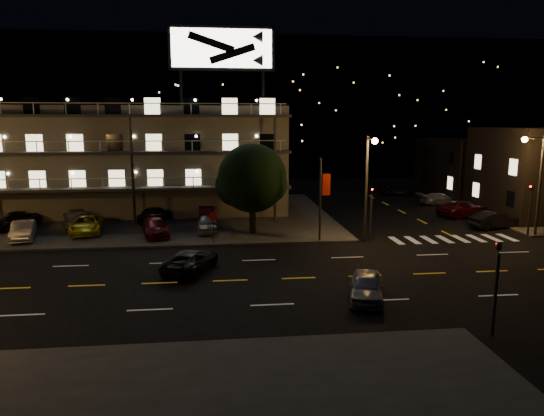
{
  "coord_description": "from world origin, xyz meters",
  "views": [
    {
      "loc": [
        -2.55,
        -26.86,
        9.01
      ],
      "look_at": [
        1.32,
        8.0,
        2.78
      ],
      "focal_mm": 32.0,
      "sensor_mm": 36.0,
      "label": 1
    }
  ],
  "objects": [
    {
      "name": "ground",
      "position": [
        0.0,
        0.0,
        0.0
      ],
      "size": [
        140.0,
        140.0,
        0.0
      ],
      "primitive_type": "plane",
      "color": "black",
      "rests_on": "ground"
    },
    {
      "name": "curb_nw",
      "position": [
        -14.0,
        20.0,
        0.07
      ],
      "size": [
        44.0,
        24.0,
        0.15
      ],
      "primitive_type": "cube",
      "color": "#363634",
      "rests_on": "ground"
    },
    {
      "name": "curb_ne",
      "position": [
        30.0,
        20.0,
        0.07
      ],
      "size": [
        16.0,
        24.0,
        0.15
      ],
      "primitive_type": "cube",
      "color": "#363634",
      "rests_on": "ground"
    },
    {
      "name": "motel",
      "position": [
        -9.94,
        23.88,
        5.34
      ],
      "size": [
        28.0,
        13.8,
        18.1
      ],
      "color": "gray",
      "rests_on": "ground"
    },
    {
      "name": "side_bldg_back",
      "position": [
        29.99,
        28.0,
        3.5
      ],
      "size": [
        14.06,
        12.0,
        7.0
      ],
      "color": "black",
      "rests_on": "ground"
    },
    {
      "name": "hill_backdrop",
      "position": [
        -5.94,
        68.78,
        11.55
      ],
      "size": [
        120.0,
        25.0,
        24.0
      ],
      "color": "black",
      "rests_on": "ground"
    },
    {
      "name": "streetlight_nc",
      "position": [
        8.5,
        7.94,
        4.96
      ],
      "size": [
        0.44,
        1.92,
        8.0
      ],
      "color": "#2D2D30",
      "rests_on": "ground"
    },
    {
      "name": "streetlight_ne",
      "position": [
        22.14,
        8.3,
        4.96
      ],
      "size": [
        1.92,
        0.44,
        8.0
      ],
      "color": "#2D2D30",
      "rests_on": "ground"
    },
    {
      "name": "signal_nw",
      "position": [
        9.0,
        8.5,
        2.57
      ],
      "size": [
        0.2,
        0.27,
        4.6
      ],
      "color": "#2D2D30",
      "rests_on": "ground"
    },
    {
      "name": "signal_sw",
      "position": [
        9.0,
        -8.5,
        2.57
      ],
      "size": [
        0.2,
        0.27,
        4.6
      ],
      "color": "#2D2D30",
      "rests_on": "ground"
    },
    {
      "name": "signal_ne",
      "position": [
        22.0,
        8.5,
        2.57
      ],
      "size": [
        0.27,
        0.2,
        4.6
      ],
      "color": "#2D2D30",
      "rests_on": "ground"
    },
    {
      "name": "banner_north",
      "position": [
        5.09,
        8.4,
        3.43
      ],
      "size": [
        0.83,
        0.16,
        6.4
      ],
      "color": "#2D2D30",
      "rests_on": "ground"
    },
    {
      "name": "stop_sign",
      "position": [
        -3.0,
        8.57,
        1.71
      ],
      "size": [
        0.91,
        0.11,
        2.61
      ],
      "color": "#2D2D30",
      "rests_on": "ground"
    },
    {
      "name": "tree",
      "position": [
        0.07,
        11.5,
        4.44
      ],
      "size": [
        5.74,
        5.53,
        7.23
      ],
      "color": "black",
      "rests_on": "curb_nw"
    },
    {
      "name": "lot_car_1",
      "position": [
        -17.47,
        11.05,
        0.86
      ],
      "size": [
        2.52,
        4.53,
        1.42
      ],
      "primitive_type": "imported",
      "rotation": [
        0.0,
        0.0,
        0.25
      ],
      "color": "#98989D",
      "rests_on": "curb_nw"
    },
    {
      "name": "lot_car_2",
      "position": [
        -13.24,
        12.89,
        0.85
      ],
      "size": [
        3.0,
        5.3,
        1.4
      ],
      "primitive_type": "imported",
      "rotation": [
        0.0,
        0.0,
        0.14
      ],
      "color": "gold",
      "rests_on": "curb_nw"
    },
    {
      "name": "lot_car_3",
      "position": [
        -7.58,
        11.32,
        0.82
      ],
      "size": [
        2.86,
        4.95,
        1.35
      ],
      "primitive_type": "imported",
      "rotation": [
        0.0,
        0.0,
        0.22
      ],
      "color": "#500B16",
      "rests_on": "curb_nw"
    },
    {
      "name": "lot_car_4",
      "position": [
        -3.56,
        12.19,
        0.83
      ],
      "size": [
        1.73,
        4.03,
        1.36
      ],
      "primitive_type": "imported",
      "rotation": [
        0.0,
        0.0,
        0.03
      ],
      "color": "#98989D",
      "rests_on": "curb_nw"
    },
    {
      "name": "lot_car_6",
      "position": [
        -19.46,
        15.52,
        0.88
      ],
      "size": [
        2.94,
        5.46,
        1.46
      ],
      "primitive_type": "imported",
      "rotation": [
        0.0,
        0.0,
        3.24
      ],
      "color": "black",
      "rests_on": "curb_nw"
    },
    {
      "name": "lot_car_7",
      "position": [
        -14.81,
        15.79,
        0.9
      ],
      "size": [
        3.6,
        5.54,
        1.49
      ],
      "primitive_type": "imported",
      "rotation": [
        0.0,
        0.0,
        3.46
      ],
      "color": "#98989D",
      "rests_on": "curb_nw"
    },
    {
      "name": "lot_car_8",
      "position": [
        -8.3,
        16.54,
        0.9
      ],
      "size": [
        2.92,
        4.72,
        1.5
      ],
      "primitive_type": "imported",
      "rotation": [
        0.0,
        0.0,
        2.86
      ],
      "color": "black",
      "rests_on": "curb_nw"
    },
    {
      "name": "lot_car_9",
      "position": [
        -3.75,
        17.46,
        0.79
      ],
      "size": [
        1.56,
        3.93,
        1.27
      ],
      "primitive_type": "imported",
      "rotation": [
        0.0,
        0.0,
        3.2
      ],
      "color": "#500B16",
      "rests_on": "curb_nw"
    },
    {
      "name": "side_car_0",
      "position": [
        20.94,
        11.56,
        0.72
      ],
      "size": [
        4.6,
        2.39,
        1.44
      ],
      "primitive_type": "imported",
      "rotation": [
        0.0,
        0.0,
        1.78
      ],
      "color": "black",
      "rests_on": "ground"
    },
    {
      "name": "side_car_1",
      "position": [
        21.06,
        16.92,
        0.75
      ],
      "size": [
        5.89,
        3.87,
        1.51
      ],
      "primitive_type": "imported",
      "rotation": [
        0.0,
        0.0,
        1.84
      ],
      "color": "#500B16",
      "rests_on": "ground"
    },
    {
      "name": "side_car_2",
      "position": [
        21.79,
        23.91,
        0.62
      ],
      "size": [
        4.59,
        2.69,
        1.25
      ],
      "primitive_type": "imported",
      "rotation": [
        0.0,
        0.0,
        1.8
      ],
      "color": "#98989D",
      "rests_on": "ground"
    },
    {
      "name": "side_car_3",
      "position": [
        19.67,
        31.16,
        0.75
      ],
      "size": [
        4.62,
        2.38,
        1.51
      ],
      "primitive_type": "imported",
      "rotation": [
        0.0,
        0.0,
        1.43
      ],
      "color": "black",
      "rests_on": "ground"
    },
    {
      "name": "road_car_east",
      "position": [
        4.91,
        -3.76,
        0.7
      ],
      "size": [
        2.81,
        4.42,
        1.4
      ],
      "primitive_type": "imported",
      "rotation": [
        0.0,
        0.0,
        -0.3
      ],
      "color": "#98989D",
      "rests_on": "ground"
    },
    {
      "name": "road_car_west",
      "position": [
        -4.33,
        2.13,
        0.66
      ],
      "size": [
        3.78,
        5.22,
        1.32
      ],
      "primitive_type": "imported",
      "rotation": [
        0.0,
        0.0,
        2.76
      ],
      "color": "black",
      "rests_on": "ground"
    }
  ]
}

